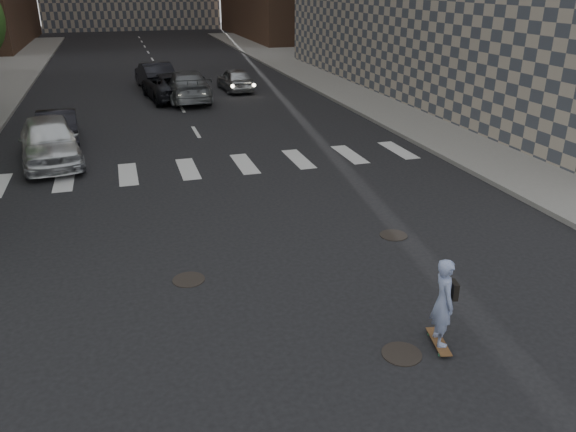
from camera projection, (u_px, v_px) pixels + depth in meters
name	position (u px, v px, depth m)	size (l,w,h in m)	color
ground	(293.00, 294.00, 11.63)	(160.00, 160.00, 0.00)	black
sidewalk_right	(427.00, 89.00, 33.10)	(13.00, 80.00, 0.15)	gray
manhole_a	(402.00, 354.00, 9.74)	(0.70, 0.70, 0.02)	black
manhole_b	(189.00, 280.00, 12.15)	(0.70, 0.70, 0.02)	black
manhole_c	(394.00, 235.00, 14.27)	(0.70, 0.70, 0.02)	black
skateboarder	(444.00, 302.00, 9.64)	(0.51, 0.88, 1.71)	brown
silver_sedan	(49.00, 140.00, 19.63)	(1.93, 4.79, 1.63)	silver
traffic_car_a	(58.00, 126.00, 22.20)	(1.44, 4.14, 1.36)	black
traffic_car_b	(186.00, 86.00, 29.94)	(2.21, 5.43, 1.58)	slate
traffic_car_c	(169.00, 86.00, 30.29)	(2.35, 5.09, 1.41)	black
traffic_car_d	(235.00, 79.00, 32.72)	(1.55, 3.86, 1.32)	#A1A4A8
traffic_car_e	(155.00, 75.00, 33.23)	(1.67, 4.78, 1.57)	black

